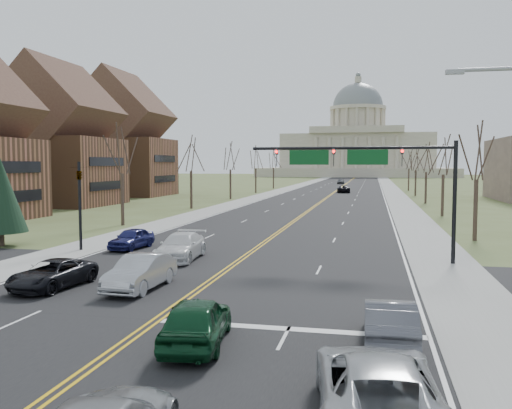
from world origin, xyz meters
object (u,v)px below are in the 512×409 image
at_px(car_nb_outer_second, 378,388).
at_px(car_nb_inner_lead, 197,321).
at_px(signal_left, 80,196).
at_px(car_far_nb, 344,189).
at_px(car_nb_outer_lead, 390,322).
at_px(car_far_sb, 341,181).
at_px(car_sb_outer_lead, 53,274).
at_px(car_sb_inner_second, 181,247).
at_px(car_sb_inner_lead, 140,272).
at_px(car_sb_outer_second, 132,238).
at_px(signal_mast, 366,165).

bearing_deg(car_nb_outer_second, car_nb_inner_lead, -42.35).
relative_size(signal_left, car_far_nb, 1.11).
xyz_separation_m(car_nb_outer_lead, car_far_sb, (-9.85, 142.46, 0.05)).
xyz_separation_m(car_nb_inner_lead, car_sb_outer_lead, (-9.20, 6.25, -0.13)).
height_order(car_sb_inner_second, car_far_sb, car_far_sb).
height_order(car_sb_outer_lead, car_sb_inner_second, car_sb_inner_second).
bearing_deg(car_nb_outer_second, car_far_nb, -92.19).
bearing_deg(car_nb_outer_lead, car_far_nb, -87.10).
bearing_deg(car_nb_inner_lead, car_sb_inner_second, -75.77).
relative_size(car_sb_inner_lead, car_sb_inner_second, 0.89).
xyz_separation_m(car_sb_outer_second, car_far_nb, (10.32, 77.54, 0.05)).
bearing_deg(car_sb_inner_second, car_nb_outer_second, -61.90).
bearing_deg(car_far_nb, signal_left, 75.22).
height_order(car_far_nb, car_far_sb, car_far_sb).
distance_m(car_far_nb, car_far_sb, 48.27).
bearing_deg(car_nb_outer_lead, car_sb_outer_lead, -19.03).
distance_m(signal_left, car_far_sb, 127.37).
bearing_deg(signal_mast, car_nb_outer_second, -88.42).
xyz_separation_m(car_nb_outer_second, car_sb_outer_lead, (-14.87, 10.47, -0.17)).
height_order(car_nb_inner_lead, car_sb_outer_second, car_nb_inner_lead).
bearing_deg(car_sb_outer_lead, car_sb_inner_second, 75.10).
height_order(signal_mast, car_nb_outer_lead, signal_mast).
height_order(signal_mast, signal_left, signal_mast).
distance_m(car_nb_outer_second, car_sb_outer_lead, 18.18).
distance_m(signal_left, car_sb_outer_lead, 11.93).
bearing_deg(car_sb_inner_lead, signal_left, 133.41).
relative_size(car_nb_inner_lead, car_sb_inner_second, 0.85).
bearing_deg(car_sb_outer_lead, car_nb_inner_lead, -28.24).
height_order(signal_mast, car_nb_inner_lead, signal_mast).
bearing_deg(car_sb_outer_lead, car_nb_outer_lead, -12.07).
height_order(car_sb_outer_lead, car_far_nb, car_far_nb).
distance_m(car_sb_inner_lead, car_far_nb, 88.80).
relative_size(signal_left, car_sb_outer_lead, 1.26).
distance_m(signal_mast, car_sb_outer_lead, 18.47).
relative_size(signal_left, car_sb_inner_second, 1.10).
relative_size(car_nb_outer_lead, car_sb_inner_second, 0.84).
bearing_deg(car_nb_inner_lead, signal_mast, -114.57).
bearing_deg(car_nb_outer_lead, car_nb_inner_lead, 10.86).
relative_size(car_nb_inner_lead, car_nb_outer_lead, 1.01).
bearing_deg(car_sb_outer_second, car_sb_outer_lead, -76.89).
relative_size(signal_mast, car_sb_inner_second, 2.21).
distance_m(car_nb_outer_lead, car_far_nb, 94.53).
distance_m(car_nb_outer_lead, car_sb_inner_second, 18.08).
xyz_separation_m(car_nb_inner_lead, car_nb_outer_lead, (6.08, 1.28, -0.04)).
bearing_deg(car_far_nb, car_sb_inner_second, 80.98).
distance_m(car_nb_outer_second, car_sb_inner_second, 22.26).
distance_m(car_sb_outer_lead, car_sb_outer_second, 11.90).
xyz_separation_m(car_sb_outer_lead, car_sb_outer_second, (-1.53, 11.80, 0.05)).
relative_size(signal_mast, car_far_nb, 2.23).
distance_m(signal_mast, car_sb_inner_second, 12.27).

